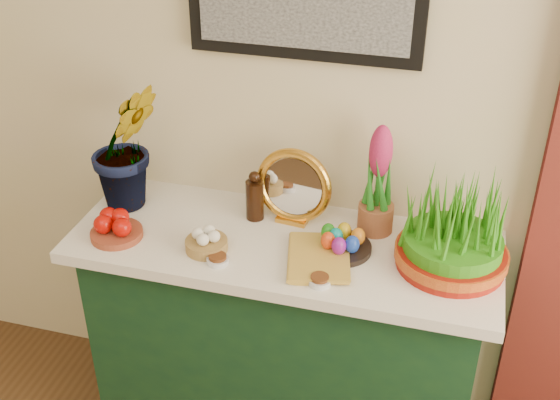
% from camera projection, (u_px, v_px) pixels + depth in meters
% --- Properties ---
extents(sideboard, '(1.30, 0.45, 0.85)m').
position_uv_depth(sideboard, '(284.00, 345.00, 2.54)').
color(sideboard, '#14391B').
rests_on(sideboard, ground).
extents(tablecloth, '(1.40, 0.55, 0.04)m').
position_uv_depth(tablecloth, '(284.00, 244.00, 2.31)').
color(tablecloth, silver).
rests_on(tablecloth, sideboard).
extents(hyacinth_green, '(0.39, 0.39, 0.60)m').
position_uv_depth(hyacinth_green, '(124.00, 126.00, 2.34)').
color(hyacinth_green, '#247D1F').
rests_on(hyacinth_green, tablecloth).
extents(apple_bowl, '(0.21, 0.21, 0.09)m').
position_uv_depth(apple_bowl, '(116.00, 228.00, 2.29)').
color(apple_bowl, brown).
rests_on(apple_bowl, tablecloth).
extents(garlic_basket, '(0.14, 0.14, 0.08)m').
position_uv_depth(garlic_basket, '(206.00, 241.00, 2.23)').
color(garlic_basket, '#B08A47').
rests_on(garlic_basket, tablecloth).
extents(vinegar_cruet, '(0.06, 0.06, 0.18)m').
position_uv_depth(vinegar_cruet, '(255.00, 198.00, 2.37)').
color(vinegar_cruet, black).
rests_on(vinegar_cruet, tablecloth).
extents(mirror, '(0.27, 0.09, 0.27)m').
position_uv_depth(mirror, '(294.00, 187.00, 2.33)').
color(mirror, gold).
rests_on(mirror, tablecloth).
extents(book, '(0.22, 0.29, 0.03)m').
position_uv_depth(book, '(288.00, 256.00, 2.19)').
color(book, gold).
rests_on(book, tablecloth).
extents(spice_dish_left, '(0.07, 0.07, 0.03)m').
position_uv_depth(spice_dish_left, '(218.00, 259.00, 2.18)').
color(spice_dish_left, silver).
rests_on(spice_dish_left, tablecloth).
extents(spice_dish_right, '(0.07, 0.07, 0.03)m').
position_uv_depth(spice_dish_right, '(320.00, 280.00, 2.09)').
color(spice_dish_right, silver).
rests_on(spice_dish_right, tablecloth).
extents(egg_plate, '(0.20, 0.20, 0.08)m').
position_uv_depth(egg_plate, '(341.00, 242.00, 2.23)').
color(egg_plate, black).
rests_on(egg_plate, tablecloth).
extents(hyacinth_pink, '(0.12, 0.12, 0.38)m').
position_uv_depth(hyacinth_pink, '(378.00, 185.00, 2.26)').
color(hyacinth_pink, '#9B5735').
rests_on(hyacinth_pink, tablecloth).
extents(wheatgrass_sabzeh, '(0.35, 0.35, 0.28)m').
position_uv_depth(wheatgrass_sabzeh, '(454.00, 232.00, 2.11)').
color(wheatgrass_sabzeh, maroon).
rests_on(wheatgrass_sabzeh, tablecloth).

